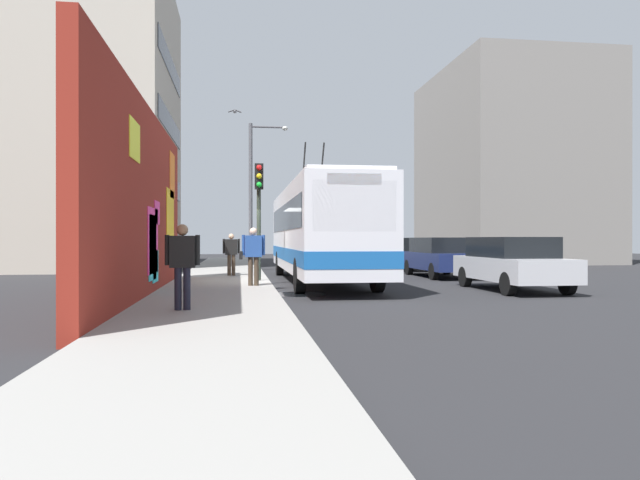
# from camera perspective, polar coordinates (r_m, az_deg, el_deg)

# --- Properties ---
(ground_plane) EXTENTS (80.00, 80.00, 0.00)m
(ground_plane) POSITION_cam_1_polar(r_m,az_deg,el_deg) (19.55, -4.96, -4.37)
(ground_plane) COLOR #232326
(sidewalk_slab) EXTENTS (48.00, 3.20, 0.15)m
(sidewalk_slab) POSITION_cam_1_polar(r_m,az_deg,el_deg) (19.53, -9.66, -4.15)
(sidewalk_slab) COLOR gray
(sidewalk_slab) RESTS_ON ground_plane
(graffiti_wall) EXTENTS (13.11, 0.32, 4.80)m
(graffiti_wall) POSITION_cam_1_polar(r_m,az_deg,el_deg) (15.25, -16.77, 3.37)
(graffiti_wall) COLOR maroon
(graffiti_wall) RESTS_ON ground_plane
(building_far_left) EXTENTS (11.53, 9.13, 15.40)m
(building_far_left) POSITION_cam_1_polar(r_m,az_deg,el_deg) (33.71, -22.23, 10.66)
(building_far_left) COLOR #B2A899
(building_far_left) RESTS_ON ground_plane
(building_far_right) EXTENTS (12.48, 9.31, 12.79)m
(building_far_right) POSITION_cam_1_polar(r_m,az_deg,el_deg) (41.73, 17.85, 6.80)
(building_far_right) COLOR gray
(building_far_right) RESTS_ON ground_plane
(city_bus) EXTENTS (12.72, 2.51, 5.14)m
(city_bus) POSITION_cam_1_polar(r_m,az_deg,el_deg) (20.57, -0.07, 1.05)
(city_bus) COLOR silver
(city_bus) RESTS_ON ground_plane
(parked_car_silver) EXTENTS (4.56, 1.93, 1.58)m
(parked_car_silver) POSITION_cam_1_polar(r_m,az_deg,el_deg) (18.20, 18.19, -2.07)
(parked_car_silver) COLOR #B7B7BC
(parked_car_silver) RESTS_ON ground_plane
(parked_car_navy) EXTENTS (4.87, 1.89, 1.58)m
(parked_car_navy) POSITION_cam_1_polar(r_m,az_deg,el_deg) (23.91, 11.66, -1.55)
(parked_car_navy) COLOR navy
(parked_car_navy) RESTS_ON ground_plane
(parked_car_black) EXTENTS (4.76, 1.91, 1.58)m
(parked_car_black) POSITION_cam_1_polar(r_m,az_deg,el_deg) (29.30, 7.95, -1.24)
(parked_car_black) COLOR black
(parked_car_black) RESTS_ON ground_plane
(pedestrian_at_curb) EXTENTS (0.23, 0.76, 1.71)m
(pedestrian_at_curb) POSITION_cam_1_polar(r_m,az_deg,el_deg) (17.31, -6.54, -1.12)
(pedestrian_at_curb) COLOR #3F3326
(pedestrian_at_curb) RESTS_ON sidewalk_slab
(pedestrian_near_wall) EXTENTS (0.22, 0.67, 1.66)m
(pedestrian_near_wall) POSITION_cam_1_polar(r_m,az_deg,el_deg) (11.61, -13.27, -1.88)
(pedestrian_near_wall) COLOR #1E1E2D
(pedestrian_near_wall) RESTS_ON sidewalk_slab
(pedestrian_midblock) EXTENTS (0.22, 0.64, 1.57)m
(pedestrian_midblock) POSITION_cam_1_polar(r_m,az_deg,el_deg) (22.22, -8.64, -1.08)
(pedestrian_midblock) COLOR #3F3326
(pedestrian_midblock) RESTS_ON sidewalk_slab
(traffic_light) EXTENTS (0.49, 0.28, 3.88)m
(traffic_light) POSITION_cam_1_polar(r_m,az_deg,el_deg) (19.42, -5.98, 3.79)
(traffic_light) COLOR #2D382D
(traffic_light) RESTS_ON sidewalk_slab
(street_lamp) EXTENTS (0.44, 1.88, 6.92)m
(street_lamp) POSITION_cam_1_polar(r_m,az_deg,el_deg) (28.31, -6.37, 5.36)
(street_lamp) COLOR #4C4C51
(street_lamp) RESTS_ON sidewalk_slab
(flying_pigeons) EXTENTS (0.32, 0.55, 0.14)m
(flying_pigeons) POSITION_cam_1_polar(r_m,az_deg,el_deg) (25.45, -8.30, 12.29)
(flying_pigeons) COLOR slate
(curbside_puddle) EXTENTS (1.59, 1.59, 0.00)m
(curbside_puddle) POSITION_cam_1_polar(r_m,az_deg,el_deg) (16.17, -2.19, -5.30)
(curbside_puddle) COLOR black
(curbside_puddle) RESTS_ON ground_plane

